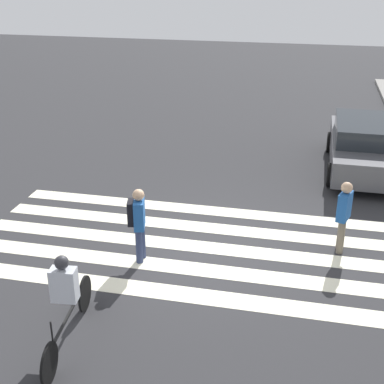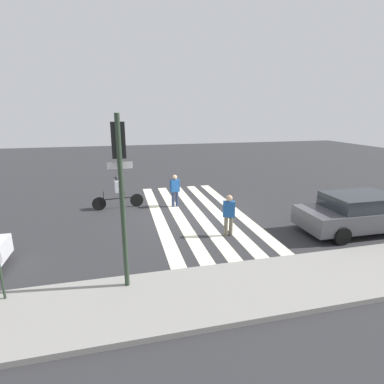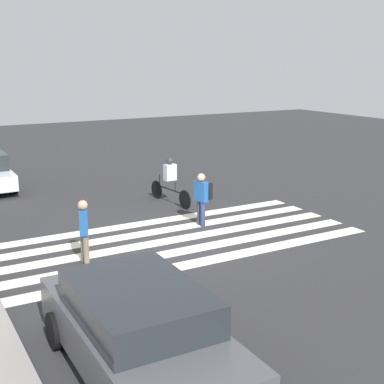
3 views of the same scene
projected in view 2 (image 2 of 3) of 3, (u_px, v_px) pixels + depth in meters
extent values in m
plane|color=#2D2D30|center=(197.00, 213.00, 13.69)|extent=(60.00, 60.00, 0.00)
cube|color=gray|center=(258.00, 286.00, 7.81)|extent=(36.00, 2.50, 0.14)
cube|color=#F2EDCC|center=(234.00, 210.00, 14.10)|extent=(0.49, 10.00, 0.01)
cube|color=#F2EDCC|center=(216.00, 211.00, 13.90)|extent=(0.49, 10.00, 0.01)
cube|color=#F2EDCC|center=(197.00, 213.00, 13.69)|extent=(0.49, 10.00, 0.01)
cube|color=#F2EDCC|center=(178.00, 214.00, 13.48)|extent=(0.49, 10.00, 0.01)
cube|color=#F2EDCC|center=(158.00, 216.00, 13.28)|extent=(0.49, 10.00, 0.01)
cylinder|color=#283828|center=(123.00, 208.00, 7.21)|extent=(0.12, 0.12, 4.45)
cube|color=black|center=(118.00, 140.00, 6.99)|extent=(0.32, 0.26, 0.84)
cube|color=silver|center=(120.00, 165.00, 7.15)|extent=(0.60, 0.02, 0.16)
sphere|color=#590F0F|center=(118.00, 130.00, 7.08)|extent=(0.15, 0.15, 0.15)
sphere|color=#59470F|center=(118.00, 140.00, 7.14)|extent=(0.15, 0.15, 0.15)
sphere|color=gold|center=(119.00, 149.00, 7.20)|extent=(0.15, 0.15, 0.15)
cylinder|color=#283828|center=(3.00, 283.00, 7.08)|extent=(0.06, 0.06, 1.08)
cylinder|color=#6B6051|center=(231.00, 226.00, 11.12)|extent=(0.14, 0.14, 0.75)
cylinder|color=#6B6051|center=(226.00, 226.00, 11.08)|extent=(0.14, 0.14, 0.75)
cube|color=#1E5199|center=(229.00, 209.00, 10.93)|extent=(0.47, 0.32, 0.59)
sphere|color=tan|center=(229.00, 198.00, 10.82)|extent=(0.23, 0.23, 0.23)
cylinder|color=navy|center=(177.00, 199.00, 14.56)|extent=(0.14, 0.14, 0.75)
cylinder|color=navy|center=(173.00, 199.00, 14.52)|extent=(0.14, 0.14, 0.75)
cube|color=#1E5199|center=(175.00, 186.00, 14.37)|extent=(0.47, 0.29, 0.59)
sphere|color=tan|center=(175.00, 177.00, 14.26)|extent=(0.23, 0.23, 0.23)
cube|color=black|center=(175.00, 185.00, 14.53)|extent=(0.35, 0.22, 0.50)
cylinder|color=black|center=(99.00, 204.00, 13.97)|extent=(0.64, 0.11, 0.64)
cylinder|color=black|center=(137.00, 200.00, 14.55)|extent=(0.64, 0.11, 0.64)
cube|color=black|center=(118.00, 198.00, 14.22)|extent=(1.49, 0.20, 0.04)
cylinder|color=black|center=(124.00, 195.00, 14.28)|extent=(0.03, 0.03, 0.32)
cylinder|color=black|center=(103.00, 196.00, 13.95)|extent=(0.03, 0.03, 0.40)
cube|color=silver|center=(117.00, 186.00, 14.06)|extent=(0.28, 0.42, 0.55)
sphere|color=#333338|center=(117.00, 178.00, 13.96)|extent=(0.22, 0.22, 0.22)
cube|color=#4C4C51|center=(358.00, 216.00, 11.44)|extent=(4.56, 1.91, 0.70)
cube|color=#23282D|center=(360.00, 201.00, 11.29)|extent=(2.52, 1.74, 0.52)
cylinder|color=black|center=(342.00, 236.00, 10.35)|extent=(0.64, 0.21, 0.64)
cylinder|color=black|center=(310.00, 218.00, 12.07)|extent=(0.64, 0.21, 0.64)
cylinder|color=black|center=(369.00, 213.00, 12.69)|extent=(0.64, 0.21, 0.64)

